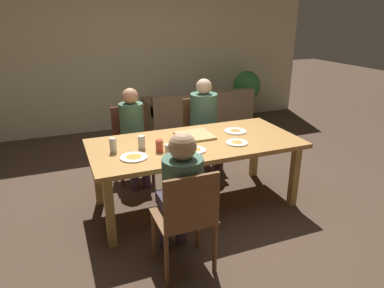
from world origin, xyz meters
TOP-DOWN VIEW (x-y plane):
  - ground_plane at (0.00, 0.00)m, footprint 20.00×20.00m
  - back_wall at (0.00, 3.06)m, footprint 6.87×0.12m
  - dining_table at (0.00, 0.00)m, footprint 2.16×1.01m
  - chair_0 at (0.48, 0.99)m, footprint 0.45×0.41m
  - person_0 at (0.48, 0.84)m, footprint 0.35×0.53m
  - chair_1 at (-0.47, -0.96)m, footprint 0.46×0.40m
  - person_1 at (-0.47, -0.82)m, footprint 0.32×0.49m
  - chair_2 at (-0.47, 0.99)m, footprint 0.45×0.42m
  - person_2 at (-0.47, 0.83)m, footprint 0.29×0.50m
  - pizza_box_0 at (0.05, 0.15)m, footprint 0.36×0.36m
  - plate_0 at (-0.69, -0.19)m, footprint 0.25×0.25m
  - plate_1 at (0.37, -0.20)m, footprint 0.23×0.23m
  - plate_2 at (-0.11, -0.23)m, footprint 0.22×0.22m
  - plate_3 at (0.53, 0.13)m, footprint 0.25×0.25m
  - drinking_glass_0 at (-0.57, 0.01)m, footprint 0.07×0.07m
  - drinking_glass_1 at (-0.42, -0.12)m, footprint 0.07×0.07m
  - drinking_glass_2 at (-0.84, 0.02)m, footprint 0.07×0.07m
  - drinking_glass_3 at (-0.41, -0.35)m, footprint 0.07×0.07m
  - couch at (1.04, 2.43)m, footprint 1.83×0.84m
  - potted_plant at (2.07, 2.52)m, footprint 0.50×0.50m

SIDE VIEW (x-z plane):
  - ground_plane at x=0.00m, z-range 0.00..0.00m
  - couch at x=1.04m, z-range -0.10..0.63m
  - chair_2 at x=-0.47m, z-range 0.05..0.94m
  - chair_1 at x=-0.47m, z-range 0.07..0.97m
  - chair_0 at x=0.48m, z-range 0.06..0.98m
  - potted_plant at x=2.07m, z-range 0.11..1.09m
  - dining_table at x=0.00m, z-range 0.29..1.03m
  - person_2 at x=-0.47m, z-range 0.10..1.25m
  - person_1 at x=-0.47m, z-range 0.11..1.27m
  - person_0 at x=0.48m, z-range 0.11..1.31m
  - plate_3 at x=0.53m, z-range 0.73..0.76m
  - plate_1 at x=0.37m, z-range 0.73..0.76m
  - plate_2 at x=-0.11m, z-range 0.73..0.76m
  - plate_0 at x=-0.69m, z-range 0.73..0.76m
  - pizza_box_0 at x=0.05m, z-range 0.74..0.76m
  - drinking_glass_1 at x=-0.42m, z-range 0.74..0.85m
  - drinking_glass_0 at x=-0.57m, z-range 0.74..0.87m
  - drinking_glass_2 at x=-0.84m, z-range 0.74..0.88m
  - drinking_glass_3 at x=-0.41m, z-range 0.74..0.88m
  - back_wall at x=0.00m, z-range 0.00..2.68m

